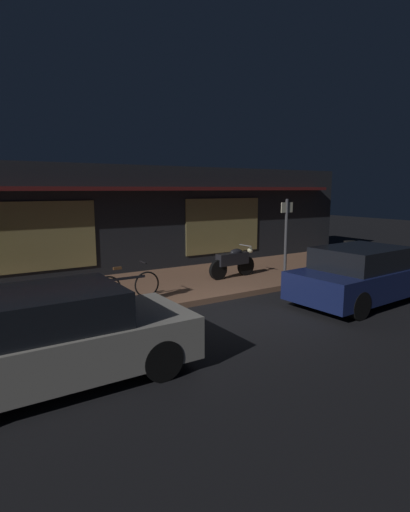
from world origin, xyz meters
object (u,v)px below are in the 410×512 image
object	(u,v)px
motorcycle	(233,261)
trash_bin	(350,254)
parked_car_far	(363,275)
bicycle_parked	(128,286)
parked_car_near	(51,338)
sign_post	(286,234)

from	to	relation	value
motorcycle	trash_bin	xyz separation A→B (m)	(4.27, -0.96, -0.03)
trash_bin	parked_car_far	distance (m)	3.83
parked_car_far	trash_bin	bearing A→B (deg)	42.29
bicycle_parked	parked_car_near	distance (m)	3.98
sign_post	parked_car_near	xyz separation A→B (m)	(-7.36, -2.88, -0.81)
bicycle_parked	trash_bin	bearing A→B (deg)	-1.94
parked_car_near	parked_car_far	xyz separation A→B (m)	(7.56, 0.31, 0.00)
bicycle_parked	parked_car_far	xyz separation A→B (m)	(5.14, -2.84, 0.20)
motorcycle	sign_post	world-z (taller)	sign_post
motorcycle	sign_post	bearing A→B (deg)	-38.09
parked_car_far	parked_car_near	bearing A→B (deg)	-177.64
sign_post	trash_bin	xyz separation A→B (m)	(3.04, 0.01, -0.89)
sign_post	parked_car_far	bearing A→B (deg)	-85.37
parked_car_far	bicycle_parked	bearing A→B (deg)	151.06
parked_car_near	trash_bin	bearing A→B (deg)	15.51
parked_car_near	bicycle_parked	bearing A→B (deg)	52.48
sign_post	trash_bin	distance (m)	3.16
bicycle_parked	trash_bin	xyz separation A→B (m)	(7.97, -0.27, 0.11)
motorcycle	bicycle_parked	xyz separation A→B (m)	(-3.70, -0.69, -0.14)
sign_post	parked_car_far	xyz separation A→B (m)	(0.21, -2.57, -0.81)
trash_bin	motorcycle	bearing A→B (deg)	167.35
motorcycle	trash_bin	bearing A→B (deg)	-12.65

